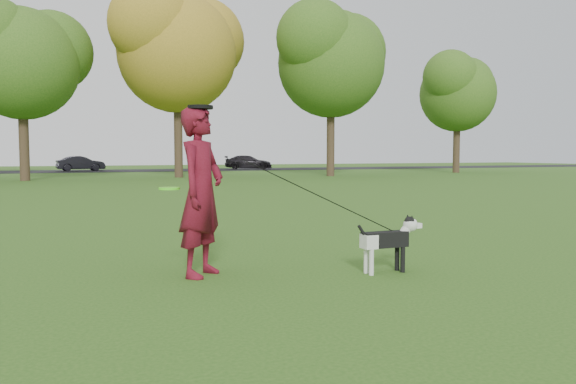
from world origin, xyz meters
name	(u,v)px	position (x,y,z in m)	size (l,w,h in m)	color
ground	(271,278)	(0.00, 0.00, 0.00)	(120.00, 120.00, 0.00)	#285116
road	(94,171)	(0.00, 40.00, 0.01)	(120.00, 7.00, 0.02)	black
man	(201,192)	(-0.70, 0.41, 0.97)	(0.71, 0.47, 1.94)	#5A0C16
dog	(390,238)	(1.40, -0.24, 0.41)	(0.89, 0.18, 0.68)	black
car_mid	(81,164)	(-0.95, 40.00, 0.59)	(1.22, 3.49, 1.15)	black
car_right	(248,162)	(12.53, 40.00, 0.61)	(1.65, 4.05, 1.18)	black
man_held_items	(320,197)	(0.63, 0.05, 0.90)	(2.74, 0.79, 1.50)	#59FB1F
tree_row	(75,39)	(-1.43, 26.07, 7.41)	(51.74, 8.86, 12.01)	#38281C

